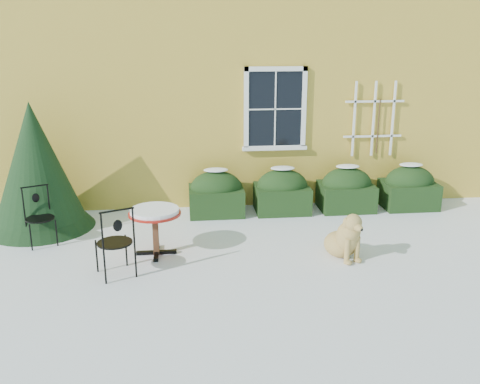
{
  "coord_description": "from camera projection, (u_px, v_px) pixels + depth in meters",
  "views": [
    {
      "loc": [
        -0.9,
        -7.37,
        3.46
      ],
      "look_at": [
        0.0,
        1.0,
        0.9
      ],
      "focal_mm": 40.0,
      "sensor_mm": 36.0,
      "label": 1
    }
  ],
  "objects": [
    {
      "name": "patio_chair_near",
      "position": [
        116.0,
        241.0,
        7.69
      ],
      "size": [
        0.63,
        0.62,
        1.08
      ],
      "rotation": [
        0.0,
        0.0,
        3.54
      ],
      "color": "black",
      "rests_on": "ground"
    },
    {
      "name": "evergreen_shrub",
      "position": [
        37.0,
        179.0,
        9.5
      ],
      "size": [
        1.89,
        1.89,
        2.29
      ],
      "rotation": [
        0.0,
        0.0,
        -0.37
      ],
      "color": "black",
      "rests_on": "ground"
    },
    {
      "name": "house",
      "position": [
        215.0,
        40.0,
        13.83
      ],
      "size": [
        12.4,
        8.4,
        6.4
      ],
      "color": "gold",
      "rests_on": "ground"
    },
    {
      "name": "bistro_table",
      "position": [
        155.0,
        217.0,
        8.42
      ],
      "size": [
        0.83,
        0.83,
        0.77
      ],
      "rotation": [
        0.0,
        0.0,
        -0.07
      ],
      "color": "black",
      "rests_on": "ground"
    },
    {
      "name": "dog",
      "position": [
        345.0,
        239.0,
        8.37
      ],
      "size": [
        0.66,
        0.9,
        0.8
      ],
      "rotation": [
        0.0,
        0.0,
        0.32
      ],
      "color": "tan",
      "rests_on": "ground"
    },
    {
      "name": "ground",
      "position": [
        247.0,
        268.0,
        8.11
      ],
      "size": [
        80.0,
        80.0,
        0.0
      ],
      "primitive_type": "plane",
      "color": "white",
      "rests_on": "ground"
    },
    {
      "name": "hedge_row",
      "position": [
        314.0,
        191.0,
        10.58
      ],
      "size": [
        4.95,
        0.8,
        0.91
      ],
      "color": "black",
      "rests_on": "ground"
    },
    {
      "name": "patio_chair_far",
      "position": [
        39.0,
        216.0,
        8.9
      ],
      "size": [
        0.57,
        0.57,
        0.98
      ],
      "rotation": [
        0.0,
        0.0,
        0.42
      ],
      "color": "black",
      "rests_on": "ground"
    }
  ]
}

